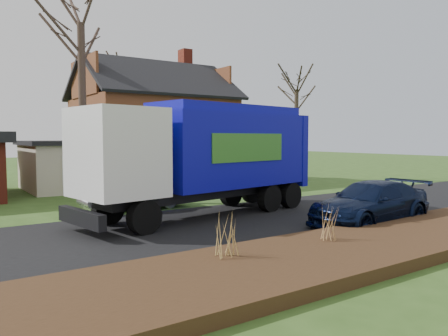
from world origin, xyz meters
TOP-DOWN VIEW (x-y plane):
  - ground at (0.00, 0.00)m, footprint 120.00×120.00m
  - road at (0.00, 0.00)m, footprint 80.00×7.00m
  - mulch_verge at (0.00, -5.30)m, footprint 80.00×3.50m
  - main_house at (1.49, 13.91)m, footprint 12.95×8.95m
  - garbage_truck at (-1.51, 1.62)m, footprint 10.32×4.35m
  - silver_sedan at (-3.24, 4.65)m, footprint 4.48×1.57m
  - navy_wagon at (2.28, -3.00)m, footprint 5.22×2.32m
  - tree_front_east at (11.55, 10.49)m, footprint 3.31×3.31m
  - tree_back at (2.52, 20.56)m, footprint 3.52×3.52m
  - grass_clump_west at (-4.85, -4.54)m, footprint 0.39×0.32m
  - grass_clump_mid at (-1.69, -4.75)m, footprint 0.33×0.27m

SIDE VIEW (x-z plane):
  - ground at x=0.00m, z-range 0.00..0.00m
  - road at x=0.00m, z-range 0.00..0.02m
  - mulch_verge at x=0.00m, z-range 0.00..0.30m
  - silver_sedan at x=-3.24m, z-range 0.00..1.47m
  - navy_wagon at x=2.28m, z-range 0.00..1.49m
  - grass_clump_mid at x=-1.69m, z-range 0.30..1.21m
  - grass_clump_west at x=-4.85m, z-range 0.30..1.32m
  - garbage_truck at x=-1.51m, z-range 0.33..4.62m
  - main_house at x=1.49m, z-range -0.60..8.66m
  - tree_front_east at x=11.55m, z-range 2.88..12.09m
  - tree_back at x=2.52m, z-range 3.71..14.85m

